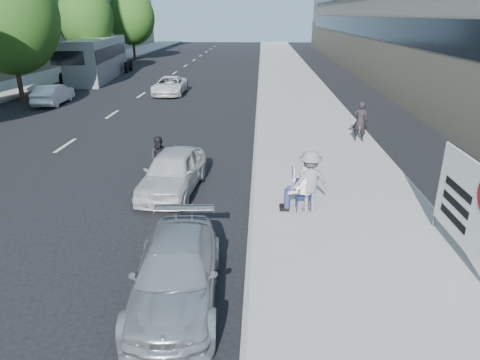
# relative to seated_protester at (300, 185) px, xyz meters

# --- Properties ---
(ground) EXTENTS (160.00, 160.00, 0.00)m
(ground) POSITION_rel_seated_protester_xyz_m (-2.74, -1.85, -0.87)
(ground) COLOR black
(ground) RESTS_ON ground
(near_sidewalk) EXTENTS (5.00, 120.00, 0.15)m
(near_sidewalk) POSITION_rel_seated_protester_xyz_m (1.26, 18.15, -0.80)
(near_sidewalk) COLOR #9F9D95
(near_sidewalk) RESTS_ON ground
(tree_far_c) EXTENTS (6.00, 6.00, 8.47)m
(tree_far_c) POSITION_rel_seated_protester_xyz_m (-16.44, 16.15, 4.15)
(tree_far_c) COLOR #382616
(tree_far_c) RESTS_ON ground
(tree_far_d) EXTENTS (4.80, 4.80, 7.65)m
(tree_far_d) POSITION_rel_seated_protester_xyz_m (-16.44, 28.15, 4.01)
(tree_far_d) COLOR #382616
(tree_far_d) RESTS_ON ground
(tree_far_e) EXTENTS (5.40, 5.40, 7.89)m
(tree_far_e) POSITION_rel_seated_protester_xyz_m (-16.44, 42.15, 3.91)
(tree_far_e) COLOR #382616
(tree_far_e) RESTS_ON ground
(seated_protester) EXTENTS (0.83, 1.11, 1.31)m
(seated_protester) POSITION_rel_seated_protester_xyz_m (0.00, 0.00, 0.00)
(seated_protester) COLOR navy
(seated_protester) RESTS_ON near_sidewalk
(jogger) EXTENTS (1.24, 0.93, 1.70)m
(jogger) POSITION_rel_seated_protester_xyz_m (0.25, -0.08, 0.13)
(jogger) COLOR slate
(jogger) RESTS_ON near_sidewalk
(pedestrian_woman) EXTENTS (0.69, 0.54, 1.66)m
(pedestrian_woman) POSITION_rel_seated_protester_xyz_m (3.06, 6.99, 0.11)
(pedestrian_woman) COLOR black
(pedestrian_woman) RESTS_ON near_sidewalk
(protest_banner) EXTENTS (0.08, 3.06, 2.20)m
(protest_banner) POSITION_rel_seated_protester_xyz_m (3.30, -2.33, 0.53)
(protest_banner) COLOR #4C4C4C
(protest_banner) RESTS_ON near_sidewalk
(parked_sedan) EXTENTS (1.90, 4.05, 1.14)m
(parked_sedan) POSITION_rel_seated_protester_xyz_m (-2.62, -3.85, -0.30)
(parked_sedan) COLOR #9D9FA3
(parked_sedan) RESTS_ON ground
(white_sedan_near) EXTENTS (1.82, 3.88, 1.28)m
(white_sedan_near) POSITION_rel_seated_protester_xyz_m (-3.74, 1.47, -0.23)
(white_sedan_near) COLOR silver
(white_sedan_near) RESTS_ON ground
(white_sedan_mid) EXTENTS (1.53, 3.78, 1.22)m
(white_sedan_mid) POSITION_rel_seated_protester_xyz_m (-13.70, 14.77, -0.26)
(white_sedan_mid) COLOR silver
(white_sedan_mid) RESTS_ON ground
(white_sedan_far) EXTENTS (2.05, 4.31, 1.19)m
(white_sedan_far) POSITION_rel_seated_protester_xyz_m (-7.31, 18.52, -0.28)
(white_sedan_far) COLOR white
(white_sedan_far) RESTS_ON ground
(motorcycle) EXTENTS (0.74, 2.05, 1.42)m
(motorcycle) POSITION_rel_seated_protester_xyz_m (-4.37, 2.60, -0.24)
(motorcycle) COLOR black
(motorcycle) RESTS_ON ground
(bus) EXTENTS (3.98, 12.30, 3.30)m
(bus) POSITION_rel_seated_protester_xyz_m (-15.00, 26.33, 0.76)
(bus) COLOR slate
(bus) RESTS_ON ground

